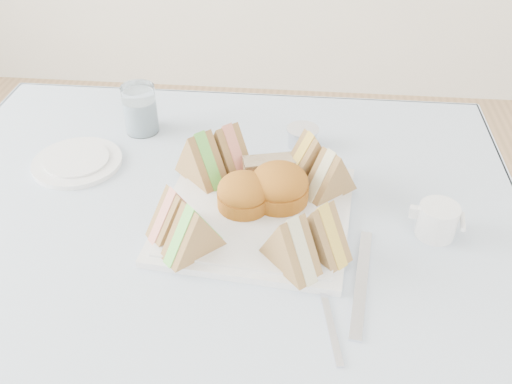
{
  "coord_description": "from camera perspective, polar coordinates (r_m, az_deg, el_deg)",
  "views": [
    {
      "loc": [
        0.14,
        -0.62,
        1.34
      ],
      "look_at": [
        0.07,
        0.09,
        0.8
      ],
      "focal_mm": 40.0,
      "sensor_mm": 36.0,
      "label": 1
    }
  ],
  "objects": [
    {
      "name": "sandwich_br_b",
      "position": [
        0.97,
        5.41,
        3.62
      ],
      "size": [
        0.11,
        0.09,
        0.09
      ],
      "primitive_type": null,
      "rotation": [
        0.0,
        0.0,
        -2.61
      ],
      "color": "olive",
      "rests_on": "serving_plate"
    },
    {
      "name": "pastry_slice",
      "position": [
        0.97,
        1.33,
        2.31
      ],
      "size": [
        0.09,
        0.06,
        0.04
      ],
      "primitive_type": "cube",
      "rotation": [
        0.0,
        0.0,
        0.26
      ],
      "color": "tan",
      "rests_on": "serving_plate"
    },
    {
      "name": "sandwich_fl_b",
      "position": [
        0.82,
        -6.38,
        -3.74
      ],
      "size": [
        0.1,
        0.1,
        0.08
      ],
      "primitive_type": null,
      "rotation": [
        0.0,
        0.0,
        0.77
      ],
      "color": "olive",
      "rests_on": "serving_plate"
    },
    {
      "name": "sandwich_fr_b",
      "position": [
        0.8,
        3.54,
        -4.97
      ],
      "size": [
        0.1,
        0.1,
        0.09
      ],
      "primitive_type": null,
      "rotation": [
        0.0,
        0.0,
        -0.84
      ],
      "color": "olive",
      "rests_on": "serving_plate"
    },
    {
      "name": "side_plate",
      "position": [
        1.09,
        -17.43,
        2.86
      ],
      "size": [
        0.2,
        0.2,
        0.01
      ],
      "primitive_type": "cylinder",
      "rotation": [
        0.0,
        0.0,
        -0.28
      ],
      "color": "silver",
      "rests_on": "tablecloth"
    },
    {
      "name": "sandwich_fr_a",
      "position": [
        0.82,
        6.51,
        -3.6
      ],
      "size": [
        0.1,
        0.1,
        0.08
      ],
      "primitive_type": null,
      "rotation": [
        0.0,
        0.0,
        -0.77
      ],
      "color": "olive",
      "rests_on": "serving_plate"
    },
    {
      "name": "sandwich_bl_b",
      "position": [
        0.99,
        -2.85,
        4.52
      ],
      "size": [
        0.1,
        0.1,
        0.09
      ],
      "primitive_type": null,
      "rotation": [
        0.0,
        0.0,
        2.33
      ],
      "color": "olive",
      "rests_on": "serving_plate"
    },
    {
      "name": "water_glass",
      "position": [
        1.14,
        -11.52,
        8.12
      ],
      "size": [
        0.07,
        0.07,
        0.1
      ],
      "primitive_type": "cylinder",
      "rotation": [
        0.0,
        0.0,
        0.12
      ],
      "color": "white",
      "rests_on": "tablecloth"
    },
    {
      "name": "tea_strainer",
      "position": [
        1.09,
        4.66,
        5.39
      ],
      "size": [
        0.08,
        0.08,
        0.03
      ],
      "primitive_type": "cylinder",
      "rotation": [
        0.0,
        0.0,
        0.25
      ],
      "color": "silver",
      "rests_on": "tablecloth"
    },
    {
      "name": "knife",
      "position": [
        0.83,
        10.49,
        -8.79
      ],
      "size": [
        0.04,
        0.21,
        0.0
      ],
      "primitive_type": "cube",
      "rotation": [
        0.0,
        0.0,
        -0.12
      ],
      "color": "silver",
      "rests_on": "tablecloth"
    },
    {
      "name": "serving_plate",
      "position": [
        0.92,
        -0.0,
        -2.18
      ],
      "size": [
        0.32,
        0.32,
        0.01
      ],
      "primitive_type": "cube",
      "rotation": [
        0.0,
        0.0,
        -0.1
      ],
      "color": "silver",
      "rests_on": "tablecloth"
    },
    {
      "name": "sandwich_br_a",
      "position": [
        0.94,
        7.4,
        1.98
      ],
      "size": [
        0.1,
        0.09,
        0.08
      ],
      "primitive_type": null,
      "rotation": [
        0.0,
        0.0,
        -2.41
      ],
      "color": "olive",
      "rests_on": "serving_plate"
    },
    {
      "name": "scone_right",
      "position": [
        0.92,
        2.34,
        0.64
      ],
      "size": [
        0.11,
        0.11,
        0.06
      ],
      "primitive_type": "cylinder",
      "rotation": [
        0.0,
        0.0,
        0.14
      ],
      "color": "#A86A11",
      "rests_on": "serving_plate"
    },
    {
      "name": "fork",
      "position": [
        0.78,
        7.19,
        -11.92
      ],
      "size": [
        0.04,
        0.17,
        0.0
      ],
      "primitive_type": "cube",
      "rotation": [
        0.0,
        0.0,
        0.18
      ],
      "color": "silver",
      "rests_on": "tablecloth"
    },
    {
      "name": "tablecloth",
      "position": [
        0.87,
        -5.39,
        -5.98
      ],
      "size": [
        1.02,
        1.02,
        0.01
      ],
      "primitive_type": "cube",
      "color": "silver",
      "rests_on": "table"
    },
    {
      "name": "scone_left",
      "position": [
        0.91,
        -1.25,
        -0.11
      ],
      "size": [
        0.09,
        0.09,
        0.06
      ],
      "primitive_type": "cylinder",
      "rotation": [
        0.0,
        0.0,
        0.04
      ],
      "color": "#A86A11",
      "rests_on": "serving_plate"
    },
    {
      "name": "sandwich_bl_a",
      "position": [
        0.97,
        -5.54,
        3.63
      ],
      "size": [
        0.11,
        0.11,
        0.09
      ],
      "primitive_type": null,
      "rotation": [
        0.0,
        0.0,
        2.36
      ],
      "color": "olive",
      "rests_on": "serving_plate"
    },
    {
      "name": "sandwich_fl_a",
      "position": [
        0.86,
        -8.07,
        -1.88
      ],
      "size": [
        0.1,
        0.09,
        0.08
      ],
      "primitive_type": null,
      "rotation": [
        0.0,
        0.0,
        0.71
      ],
      "color": "olive",
      "rests_on": "serving_plate"
    },
    {
      "name": "creamer_jug",
      "position": [
        0.92,
        17.67,
        -2.74
      ],
      "size": [
        0.07,
        0.07,
        0.05
      ],
      "primitive_type": "cylinder",
      "rotation": [
        0.0,
        0.0,
        -0.13
      ],
      "color": "silver",
      "rests_on": "tablecloth"
    }
  ]
}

